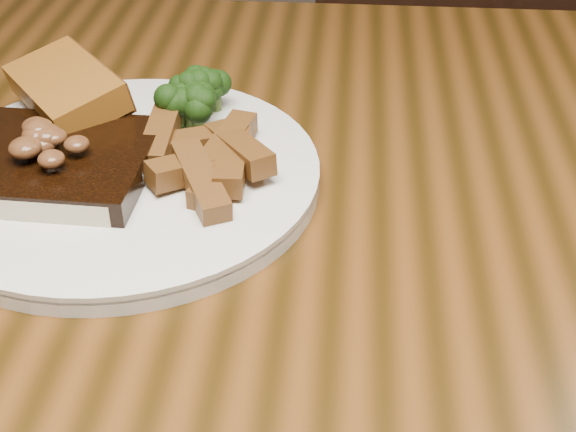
{
  "coord_description": "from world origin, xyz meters",
  "views": [
    {
      "loc": [
        0.05,
        -0.44,
        1.08
      ],
      "look_at": [
        0.02,
        -0.01,
        0.78
      ],
      "focal_mm": 50.0,
      "sensor_mm": 36.0,
      "label": 1
    }
  ],
  "objects_px": {
    "garlic_bread": "(70,110)",
    "chair_far": "(445,120)",
    "plate": "(123,178)",
    "dining_table": "(269,336)",
    "steak": "(41,164)",
    "potato_wedges": "(203,160)"
  },
  "relations": [
    {
      "from": "plate",
      "to": "garlic_bread",
      "type": "distance_m",
      "value": 0.09
    },
    {
      "from": "steak",
      "to": "potato_wedges",
      "type": "relative_size",
      "value": 1.54
    },
    {
      "from": "chair_far",
      "to": "potato_wedges",
      "type": "bearing_deg",
      "value": 63.41
    },
    {
      "from": "chair_far",
      "to": "garlic_bread",
      "type": "distance_m",
      "value": 0.73
    },
    {
      "from": "plate",
      "to": "steak",
      "type": "relative_size",
      "value": 1.87
    },
    {
      "from": "plate",
      "to": "garlic_bread",
      "type": "bearing_deg",
      "value": 130.43
    },
    {
      "from": "steak",
      "to": "chair_far",
      "type": "bearing_deg",
      "value": 61.21
    },
    {
      "from": "potato_wedges",
      "to": "plate",
      "type": "bearing_deg",
      "value": -178.87
    },
    {
      "from": "chair_far",
      "to": "plate",
      "type": "height_order",
      "value": "chair_far"
    },
    {
      "from": "potato_wedges",
      "to": "steak",
      "type": "bearing_deg",
      "value": -173.01
    },
    {
      "from": "garlic_bread",
      "to": "chair_far",
      "type": "bearing_deg",
      "value": 105.52
    },
    {
      "from": "steak",
      "to": "potato_wedges",
      "type": "height_order",
      "value": "same"
    },
    {
      "from": "garlic_bread",
      "to": "dining_table",
      "type": "bearing_deg",
      "value": 13.95
    },
    {
      "from": "garlic_bread",
      "to": "potato_wedges",
      "type": "relative_size",
      "value": 1.08
    },
    {
      "from": "garlic_bread",
      "to": "potato_wedges",
      "type": "bearing_deg",
      "value": 20.8
    },
    {
      "from": "garlic_bread",
      "to": "potato_wedges",
      "type": "xyz_separation_m",
      "value": [
        0.12,
        -0.07,
        -0.0
      ]
    },
    {
      "from": "plate",
      "to": "steak",
      "type": "distance_m",
      "value": 0.06
    },
    {
      "from": "plate",
      "to": "potato_wedges",
      "type": "xyz_separation_m",
      "value": [
        0.06,
        0.0,
        0.02
      ]
    },
    {
      "from": "chair_far",
      "to": "potato_wedges",
      "type": "height_order",
      "value": "chair_far"
    },
    {
      "from": "chair_far",
      "to": "garlic_bread",
      "type": "relative_size",
      "value": 7.84
    },
    {
      "from": "dining_table",
      "to": "garlic_bread",
      "type": "height_order",
      "value": "garlic_bread"
    },
    {
      "from": "dining_table",
      "to": "garlic_bread",
      "type": "relative_size",
      "value": 14.23
    }
  ]
}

